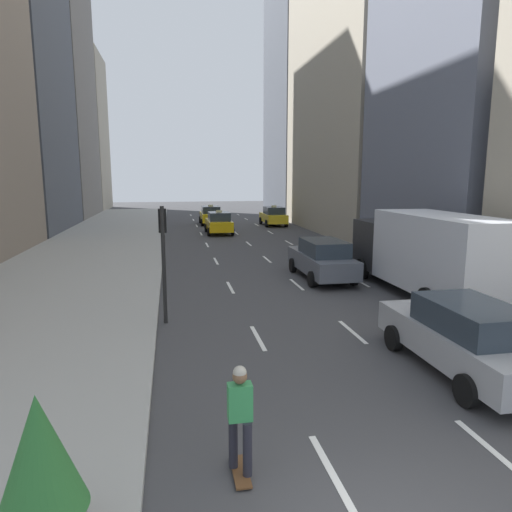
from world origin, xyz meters
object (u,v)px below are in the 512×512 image
box_truck (426,252)px  taxi_second (219,223)px  sedan_black_near (465,337)px  traffic_light_pole (163,245)px  taxi_lead (211,215)px  skateboarder (240,416)px  planter_with_shrub (41,473)px  taxi_third (273,216)px  sedan_silver_behind (322,259)px

box_truck → taxi_second: bearing=105.3°
sedan_black_near → traffic_light_pole: (-6.75, 5.05, 1.54)m
taxi_lead → taxi_second: bearing=-90.0°
taxi_lead → skateboarder: (-2.78, -36.98, 0.08)m
planter_with_shrub → sedan_black_near: bearing=25.5°
skateboarder → traffic_light_pole: bearing=98.6°
box_truck → traffic_light_pole: size_ratio=2.33×
taxi_lead → planter_with_shrub: bearing=-97.8°
taxi_third → skateboarder: bearing=-103.5°
planter_with_shrub → taxi_third: bearing=73.3°
taxi_second → skateboarder: (-2.78, -29.54, 0.08)m
sedan_silver_behind → skateboarder: size_ratio=2.81×
taxi_second → planter_with_shrub: 31.13m
taxi_third → planter_with_shrub: planter_with_shrub is taller
traffic_light_pole → skateboarder: bearing=-81.4°
traffic_light_pole → taxi_third: bearing=70.6°
sedan_black_near → planter_with_shrub: bearing=-154.5°
taxi_lead → traffic_light_pole: size_ratio=1.22×
skateboarder → traffic_light_pole: size_ratio=0.48×
sedan_silver_behind → traffic_light_pole: 8.52m
sedan_silver_behind → box_truck: 4.62m
taxi_lead → traffic_light_pole: traffic_light_pole is taller
traffic_light_pole → box_truck: bearing=8.2°
taxi_third → traffic_light_pole: bearing=-109.4°
sedan_silver_behind → taxi_second: bearing=99.4°
taxi_third → box_truck: (0.00, -25.73, 0.83)m
taxi_second → skateboarder: size_ratio=2.52×
taxi_lead → taxi_third: (5.60, -2.14, 0.00)m
sedan_silver_behind → sedan_black_near: bearing=-90.0°
sedan_black_near → sedan_silver_behind: sedan_silver_behind is taller
taxi_lead → sedan_black_near: bearing=-85.3°
taxi_third → sedan_silver_behind: bearing=-97.2°
sedan_black_near → taxi_third: bearing=85.0°
taxi_second → sedan_silver_behind: 17.07m
taxi_third → sedan_black_near: taxi_third is taller
sedan_silver_behind → skateboarder: (-5.58, -12.69, 0.08)m
sedan_black_near → box_truck: 7.07m
taxi_third → sedan_black_near: 32.29m
box_truck → taxi_third: bearing=90.0°
sedan_black_near → skateboarder: skateboarder is taller
sedan_black_near → planter_with_shrub: planter_with_shrub is taller
taxi_second → sedan_black_near: size_ratio=0.91×
sedan_black_near → sedan_silver_behind: size_ratio=0.99×
taxi_lead → box_truck: bearing=-78.6°
taxi_second → taxi_third: bearing=43.4°
box_truck → sedan_silver_behind: bearing=128.0°
sedan_silver_behind → traffic_light_pole: traffic_light_pole is taller
box_truck → skateboarder: bearing=-132.6°
sedan_black_near → taxi_second: bearing=96.0°
taxi_lead → traffic_light_pole: bearing=-97.7°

